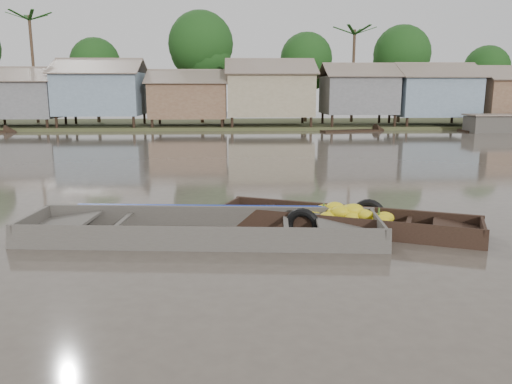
{
  "coord_description": "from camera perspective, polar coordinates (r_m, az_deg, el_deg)",
  "views": [
    {
      "loc": [
        -0.38,
        -10.17,
        3.06
      ],
      "look_at": [
        0.12,
        0.76,
        0.8
      ],
      "focal_mm": 35.0,
      "sensor_mm": 36.0,
      "label": 1
    }
  ],
  "objects": [
    {
      "name": "ground",
      "position": [
        10.63,
        -0.45,
        -5.06
      ],
      "size": [
        120.0,
        120.0,
        0.0
      ],
      "primitive_type": "plane",
      "color": "#4D443B",
      "rests_on": "ground"
    },
    {
      "name": "banana_boat",
      "position": [
        11.34,
        9.79,
        -3.29
      ],
      "size": [
        5.82,
        3.49,
        0.82
      ],
      "rotation": [
        0.0,
        0.0,
        -0.4
      ],
      "color": "black",
      "rests_on": "ground"
    },
    {
      "name": "riverbank",
      "position": [
        42.17,
        2.06,
        11.69
      ],
      "size": [
        120.0,
        12.47,
        10.22
      ],
      "color": "#384723",
      "rests_on": "ground"
    },
    {
      "name": "distant_boats",
      "position": [
        38.42,
        23.23,
        6.59
      ],
      "size": [
        46.34,
        15.0,
        1.38
      ],
      "color": "black",
      "rests_on": "ground"
    },
    {
      "name": "viewer_boat",
      "position": [
        10.61,
        -5.95,
        -4.82
      ],
      "size": [
        7.6,
        2.58,
        0.6
      ],
      "rotation": [
        0.0,
        0.0,
        -0.09
      ],
      "color": "#47423C",
      "rests_on": "ground"
    }
  ]
}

